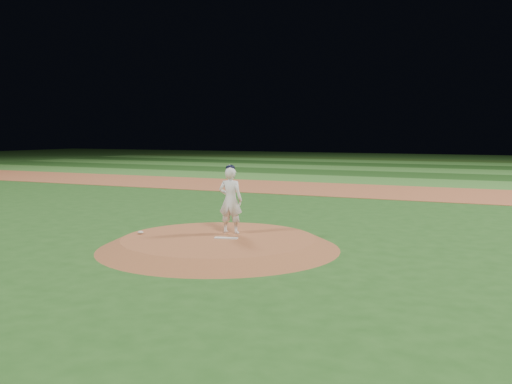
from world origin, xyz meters
TOP-DOWN VIEW (x-y plane):
  - ground at (0.00, 0.00)m, footprint 120.00×120.00m
  - infield_dirt_band at (0.00, 14.00)m, footprint 70.00×6.00m
  - outfield_stripe_0 at (0.00, 19.50)m, footprint 70.00×5.00m
  - outfield_stripe_1 at (0.00, 24.50)m, footprint 70.00×5.00m
  - outfield_stripe_2 at (0.00, 29.50)m, footprint 70.00×5.00m
  - outfield_stripe_3 at (0.00, 34.50)m, footprint 70.00×5.00m
  - outfield_stripe_4 at (0.00, 39.50)m, footprint 70.00×5.00m
  - outfield_stripe_5 at (0.00, 44.50)m, footprint 70.00×5.00m
  - pitchers_mound at (0.00, 0.00)m, footprint 5.50×5.50m
  - pitching_rubber at (0.22, -0.06)m, footprint 0.54×0.26m
  - rosin_bag at (-1.88, -0.40)m, footprint 0.13×0.13m
  - pitcher_on_mound at (-0.01, 0.61)m, footprint 0.62×0.44m

SIDE VIEW (x-z plane):
  - ground at x=0.00m, z-range 0.00..0.00m
  - outfield_stripe_0 at x=0.00m, z-range 0.00..0.02m
  - outfield_stripe_1 at x=0.00m, z-range 0.00..0.02m
  - outfield_stripe_2 at x=0.00m, z-range 0.00..0.02m
  - outfield_stripe_3 at x=0.00m, z-range 0.00..0.02m
  - outfield_stripe_4 at x=0.00m, z-range 0.00..0.02m
  - outfield_stripe_5 at x=0.00m, z-range 0.00..0.02m
  - infield_dirt_band at x=0.00m, z-range 0.00..0.02m
  - pitchers_mound at x=0.00m, z-range 0.00..0.25m
  - pitching_rubber at x=0.22m, z-range 0.25..0.28m
  - rosin_bag at x=-1.88m, z-range 0.25..0.32m
  - pitcher_on_mound at x=-0.01m, z-range 0.24..1.86m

